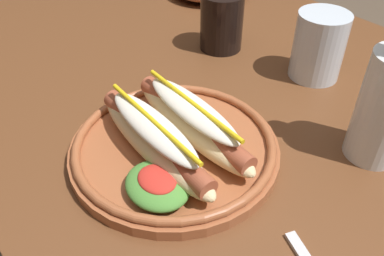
{
  "coord_description": "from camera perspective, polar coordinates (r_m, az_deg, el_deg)",
  "views": [
    {
      "loc": [
        0.37,
        -0.4,
        1.11
      ],
      "look_at": [
        0.04,
        -0.14,
        0.77
      ],
      "focal_mm": 37.7,
      "sensor_mm": 36.0,
      "label": 1
    }
  ],
  "objects": [
    {
      "name": "dining_table",
      "position": [
        0.72,
        6.53,
        -1.64
      ],
      "size": [
        1.44,
        0.81,
        0.74
      ],
      "color": "brown",
      "rests_on": "ground_plane"
    },
    {
      "name": "hot_dog_plate",
      "position": [
        0.53,
        -2.62,
        -1.91
      ],
      "size": [
        0.28,
        0.28,
        0.08
      ],
      "color": "#9E5633",
      "rests_on": "dining_table"
    },
    {
      "name": "water_cup",
      "position": [
        0.71,
        17.49,
        11.0
      ],
      "size": [
        0.08,
        0.08,
        0.11
      ],
      "primitive_type": "cylinder",
      "color": "silver",
      "rests_on": "dining_table"
    },
    {
      "name": "extra_cup",
      "position": [
        0.77,
        4.21,
        14.77
      ],
      "size": [
        0.08,
        0.08,
        0.1
      ],
      "primitive_type": "cylinder",
      "color": "black",
      "rests_on": "dining_table"
    }
  ]
}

